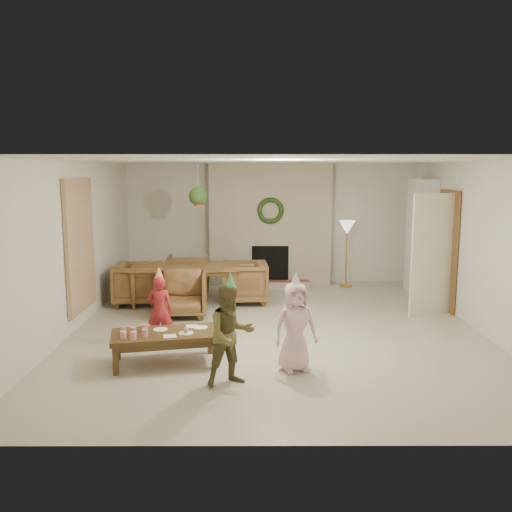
{
  "coord_description": "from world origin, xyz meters",
  "views": [
    {
      "loc": [
        -0.32,
        -7.89,
        2.38
      ],
      "look_at": [
        -0.3,
        0.4,
        1.05
      ],
      "focal_mm": 37.97,
      "sensor_mm": 36.0,
      "label": 1
    }
  ],
  "objects_px": {
    "coffee_table_top": "(165,335)",
    "child_pink": "(295,327)",
    "dining_chair_right": "(244,282)",
    "child_red": "(160,311)",
    "dining_chair_left": "(138,284)",
    "dining_chair_near": "(182,294)",
    "dining_table": "(186,285)",
    "child_plaid": "(231,335)",
    "dining_chair_far": "(189,274)"
  },
  "relations": [
    {
      "from": "coffee_table_top",
      "to": "child_pink",
      "type": "xyz_separation_m",
      "value": [
        1.59,
        -0.23,
        0.17
      ]
    },
    {
      "from": "dining_chair_right",
      "to": "child_red",
      "type": "xyz_separation_m",
      "value": [
        -1.1,
        -2.39,
        0.11
      ]
    },
    {
      "from": "dining_chair_left",
      "to": "child_red",
      "type": "relative_size",
      "value": 0.85
    },
    {
      "from": "dining_chair_left",
      "to": "coffee_table_top",
      "type": "height_order",
      "value": "dining_chair_left"
    },
    {
      "from": "dining_chair_near",
      "to": "child_red",
      "type": "relative_size",
      "value": 0.85
    },
    {
      "from": "child_red",
      "to": "child_pink",
      "type": "height_order",
      "value": "child_pink"
    },
    {
      "from": "dining_chair_left",
      "to": "child_pink",
      "type": "relative_size",
      "value": 0.76
    },
    {
      "from": "dining_table",
      "to": "dining_chair_near",
      "type": "height_order",
      "value": "dining_chair_near"
    },
    {
      "from": "dining_chair_left",
      "to": "child_plaid",
      "type": "bearing_deg",
      "value": -156.89
    },
    {
      "from": "coffee_table_top",
      "to": "child_plaid",
      "type": "xyz_separation_m",
      "value": [
        0.84,
        -0.66,
        0.2
      ]
    },
    {
      "from": "dining_chair_left",
      "to": "coffee_table_top",
      "type": "xyz_separation_m",
      "value": [
        0.97,
        -2.99,
        -0.0
      ]
    },
    {
      "from": "dining_chair_far",
      "to": "dining_chair_right",
      "type": "bearing_deg",
      "value": 141.34
    },
    {
      "from": "dining_chair_left",
      "to": "child_red",
      "type": "xyz_separation_m",
      "value": [
        0.79,
        -2.29,
        0.11
      ]
    },
    {
      "from": "child_plaid",
      "to": "dining_chair_right",
      "type": "bearing_deg",
      "value": 65.09
    },
    {
      "from": "child_red",
      "to": "coffee_table_top",
      "type": "bearing_deg",
      "value": 105.24
    },
    {
      "from": "dining_table",
      "to": "dining_chair_near",
      "type": "relative_size",
      "value": 2.34
    },
    {
      "from": "coffee_table_top",
      "to": "dining_chair_near",
      "type": "bearing_deg",
      "value": 80.41
    },
    {
      "from": "dining_chair_right",
      "to": "child_pink",
      "type": "xyz_separation_m",
      "value": [
        0.67,
        -3.33,
        0.16
      ]
    },
    {
      "from": "dining_chair_right",
      "to": "coffee_table_top",
      "type": "relative_size",
      "value": 0.63
    },
    {
      "from": "dining_chair_near",
      "to": "coffee_table_top",
      "type": "xyz_separation_m",
      "value": [
        0.08,
        -2.2,
        -0.0
      ]
    },
    {
      "from": "dining_table",
      "to": "coffee_table_top",
      "type": "xyz_separation_m",
      "value": [
        0.13,
        -3.04,
        0.03
      ]
    },
    {
      "from": "coffee_table_top",
      "to": "child_plaid",
      "type": "relative_size",
      "value": 1.13
    },
    {
      "from": "dining_chair_left",
      "to": "dining_table",
      "type": "bearing_deg",
      "value": -90.0
    },
    {
      "from": "dining_table",
      "to": "child_plaid",
      "type": "distance_m",
      "value": 3.83
    },
    {
      "from": "dining_chair_far",
      "to": "child_red",
      "type": "height_order",
      "value": "child_red"
    },
    {
      "from": "dining_chair_left",
      "to": "dining_chair_right",
      "type": "relative_size",
      "value": 1.0
    },
    {
      "from": "dining_chair_left",
      "to": "child_plaid",
      "type": "xyz_separation_m",
      "value": [
        1.81,
        -3.65,
        0.2
      ]
    },
    {
      "from": "dining_chair_near",
      "to": "child_red",
      "type": "bearing_deg",
      "value": -97.04
    },
    {
      "from": "child_red",
      "to": "child_plaid",
      "type": "xyz_separation_m",
      "value": [
        1.02,
        -1.37,
        0.09
      ]
    },
    {
      "from": "dining_chair_left",
      "to": "child_plaid",
      "type": "relative_size",
      "value": 0.71
    },
    {
      "from": "dining_chair_right",
      "to": "child_pink",
      "type": "height_order",
      "value": "child_pink"
    },
    {
      "from": "dining_chair_left",
      "to": "child_pink",
      "type": "bearing_deg",
      "value": -144.83
    },
    {
      "from": "coffee_table_top",
      "to": "child_red",
      "type": "height_order",
      "value": "child_red"
    },
    {
      "from": "dining_chair_near",
      "to": "dining_chair_far",
      "type": "relative_size",
      "value": 1.0
    },
    {
      "from": "dining_chair_right",
      "to": "child_red",
      "type": "distance_m",
      "value": 2.64
    },
    {
      "from": "dining_chair_right",
      "to": "dining_chair_left",
      "type": "bearing_deg",
      "value": -90.0
    },
    {
      "from": "dining_table",
      "to": "dining_chair_left",
      "type": "distance_m",
      "value": 0.84
    },
    {
      "from": "dining_table",
      "to": "dining_chair_left",
      "type": "height_order",
      "value": "dining_chair_left"
    },
    {
      "from": "child_plaid",
      "to": "child_pink",
      "type": "height_order",
      "value": "child_plaid"
    },
    {
      "from": "coffee_table_top",
      "to": "dining_chair_far",
      "type": "bearing_deg",
      "value": 80.88
    },
    {
      "from": "coffee_table_top",
      "to": "child_pink",
      "type": "relative_size",
      "value": 1.21
    },
    {
      "from": "dining_chair_left",
      "to": "child_pink",
      "type": "height_order",
      "value": "child_pink"
    },
    {
      "from": "dining_chair_near",
      "to": "dining_chair_right",
      "type": "height_order",
      "value": "same"
    },
    {
      "from": "dining_table",
      "to": "dining_chair_near",
      "type": "distance_m",
      "value": 0.84
    },
    {
      "from": "dining_table",
      "to": "child_red",
      "type": "relative_size",
      "value": 1.98
    },
    {
      "from": "dining_chair_right",
      "to": "dining_chair_near",
      "type": "bearing_deg",
      "value": -51.34
    },
    {
      "from": "child_red",
      "to": "child_pink",
      "type": "bearing_deg",
      "value": 152.84
    },
    {
      "from": "dining_chair_near",
      "to": "coffee_table_top",
      "type": "relative_size",
      "value": 0.63
    },
    {
      "from": "dining_chair_right",
      "to": "child_plaid",
      "type": "relative_size",
      "value": 0.71
    },
    {
      "from": "child_red",
      "to": "child_plaid",
      "type": "bearing_deg",
      "value": 127.59
    }
  ]
}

